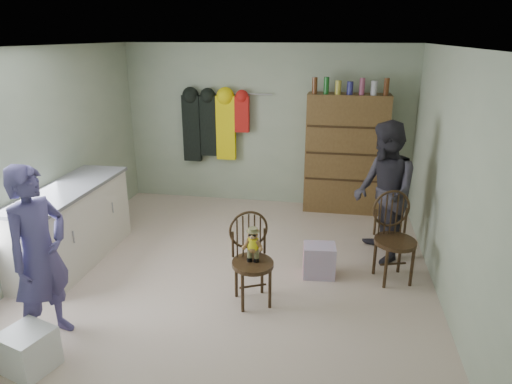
% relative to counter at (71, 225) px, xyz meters
% --- Properties ---
extents(ground_plane, '(5.00, 5.00, 0.00)m').
position_rel_counter_xyz_m(ground_plane, '(1.95, 0.00, -0.47)').
color(ground_plane, beige).
rests_on(ground_plane, ground).
extents(room_walls, '(5.00, 5.00, 5.00)m').
position_rel_counter_xyz_m(room_walls, '(1.95, 0.53, 1.11)').
color(room_walls, '#A4B093').
rests_on(room_walls, ground).
extents(counter, '(0.64, 1.86, 0.94)m').
position_rel_counter_xyz_m(counter, '(0.00, 0.00, 0.00)').
color(counter, silver).
rests_on(counter, ground).
extents(plastic_tub, '(0.46, 0.45, 0.35)m').
position_rel_counter_xyz_m(plastic_tub, '(0.67, -1.81, -0.30)').
color(plastic_tub, white).
rests_on(plastic_tub, ground).
extents(chair_front, '(0.56, 0.56, 0.95)m').
position_rel_counter_xyz_m(chair_front, '(2.28, -0.48, 0.07)').
color(chair_front, '#3A2614').
rests_on(chair_front, ground).
extents(chair_far, '(0.56, 0.56, 1.01)m').
position_rel_counter_xyz_m(chair_far, '(3.73, 0.25, 0.07)').
color(chair_far, '#3A2614').
rests_on(chair_far, ground).
extents(striped_bag, '(0.38, 0.31, 0.38)m').
position_rel_counter_xyz_m(striped_bag, '(2.94, 0.15, -0.28)').
color(striped_bag, '#E57286').
rests_on(striped_bag, ground).
extents(person_left, '(0.51, 0.67, 1.63)m').
position_rel_counter_xyz_m(person_left, '(0.59, -1.39, 0.34)').
color(person_left, '#4A437C').
rests_on(person_left, ground).
extents(person_right, '(0.82, 0.96, 1.69)m').
position_rel_counter_xyz_m(person_right, '(3.64, 0.74, 0.37)').
color(person_right, '#2D2B33').
rests_on(person_right, ground).
extents(dresser, '(1.20, 0.39, 2.04)m').
position_rel_counter_xyz_m(dresser, '(3.20, 2.30, 0.44)').
color(dresser, brown).
rests_on(dresser, ground).
extents(coat_rack, '(1.42, 0.12, 1.09)m').
position_rel_counter_xyz_m(coat_rack, '(1.12, 2.38, 0.78)').
color(coat_rack, '#99999E').
rests_on(coat_rack, ground).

